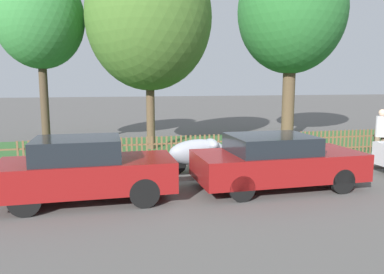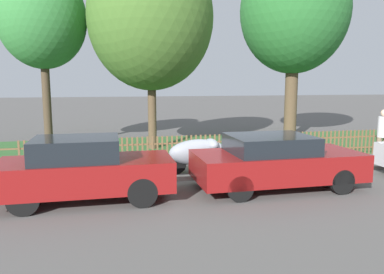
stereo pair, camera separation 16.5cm
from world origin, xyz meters
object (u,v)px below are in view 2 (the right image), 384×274
parked_car_navy_estate (275,161)px  tree_nearest_kerb (42,19)px  pedestrian_near_fence (383,133)px  covered_motorcycle (199,152)px  tree_mid_park (294,12)px  parked_car_black_saloon (84,169)px  tree_behind_motorcycle (151,18)px

parked_car_navy_estate → tree_nearest_kerb: tree_nearest_kerb is taller
tree_nearest_kerb → pedestrian_near_fence: 13.31m
covered_motorcycle → tree_nearest_kerb: 8.69m
tree_nearest_kerb → tree_mid_park: bearing=1.6°
parked_car_black_saloon → tree_nearest_kerb: 8.88m
tree_behind_motorcycle → tree_mid_park: 6.94m
tree_behind_motorcycle → pedestrian_near_fence: bearing=-30.9°
pedestrian_near_fence → parked_car_navy_estate: bearing=18.3°
parked_car_navy_estate → tree_nearest_kerb: size_ratio=0.59×
parked_car_black_saloon → parked_car_navy_estate: (4.73, 0.03, -0.04)m
tree_nearest_kerb → tree_mid_park: 10.97m
parked_car_navy_estate → tree_nearest_kerb: bearing=130.9°
parked_car_navy_estate → covered_motorcycle: (-1.52, 2.05, -0.08)m
pedestrian_near_fence → covered_motorcycle: bearing=-4.6°
parked_car_black_saloon → tree_mid_park: 13.02m
covered_motorcycle → tree_behind_motorcycle: bearing=97.9°
tree_behind_motorcycle → pedestrian_near_fence: 9.46m
covered_motorcycle → pedestrian_near_fence: 6.38m
parked_car_black_saloon → tree_behind_motorcycle: bearing=70.5°
tree_mid_park → pedestrian_near_fence: 7.51m
tree_mid_park → pedestrian_near_fence: tree_mid_park is taller
tree_nearest_kerb → pedestrian_near_fence: size_ratio=3.95×
parked_car_black_saloon → parked_car_navy_estate: parked_car_black_saloon is taller
parked_car_black_saloon → parked_car_navy_estate: bearing=0.4°
parked_car_navy_estate → covered_motorcycle: size_ratio=2.19×
tree_nearest_kerb → tree_behind_motorcycle: bearing=-13.6°
parked_car_navy_estate → pedestrian_near_fence: pedestrian_near_fence is taller
parked_car_black_saloon → tree_behind_motorcycle: 8.18m
pedestrian_near_fence → tree_behind_motorcycle: bearing=-35.8°
parked_car_black_saloon → covered_motorcycle: parked_car_black_saloon is taller
parked_car_navy_estate → covered_motorcycle: parked_car_navy_estate is taller
parked_car_black_saloon → tree_mid_park: bearing=40.7°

